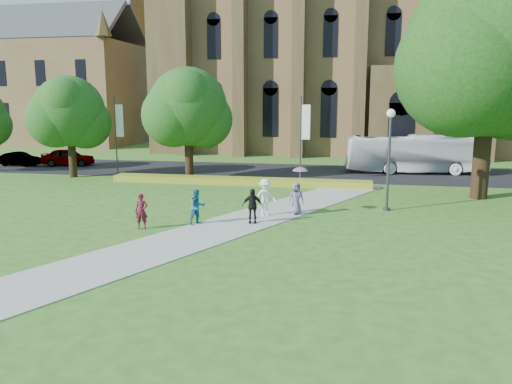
% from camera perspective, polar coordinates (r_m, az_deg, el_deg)
% --- Properties ---
extents(ground, '(160.00, 160.00, 0.00)m').
position_cam_1_polar(ground, '(21.38, -4.84, -4.91)').
color(ground, '#365C1B').
rests_on(ground, ground).
extents(road, '(160.00, 10.00, 0.02)m').
position_cam_1_polar(road, '(40.62, 2.97, 2.35)').
color(road, black).
rests_on(road, ground).
extents(footpath, '(15.58, 28.54, 0.04)m').
position_cam_1_polar(footpath, '(22.31, -4.13, -4.21)').
color(footpath, '#B2B2A8').
rests_on(footpath, ground).
extents(flower_hedge, '(18.00, 1.40, 0.45)m').
position_cam_1_polar(flower_hedge, '(34.34, -1.98, 1.27)').
color(flower_hedge, gold).
rests_on(flower_hedge, ground).
extents(cathedral, '(52.60, 18.25, 28.00)m').
position_cam_1_polar(cathedral, '(60.15, 15.90, 16.94)').
color(cathedral, brown).
rests_on(cathedral, ground).
extents(building_west, '(22.00, 14.00, 18.30)m').
position_cam_1_polar(building_west, '(73.60, -22.01, 12.34)').
color(building_west, brown).
rests_on(building_west, ground).
extents(streetlamp, '(0.44, 0.44, 5.24)m').
position_cam_1_polar(streetlamp, '(26.47, 15.00, 4.95)').
color(streetlamp, '#38383D').
rests_on(streetlamp, ground).
extents(large_tree, '(9.60, 9.60, 13.20)m').
position_cam_1_polar(large_tree, '(31.78, 25.18, 14.34)').
color(large_tree, '#332114').
rests_on(large_tree, ground).
extents(street_tree_0, '(5.20, 5.20, 7.50)m').
position_cam_1_polar(street_tree_0, '(39.70, -20.55, 8.59)').
color(street_tree_0, '#332114').
rests_on(street_tree_0, ground).
extents(street_tree_1, '(5.60, 5.60, 8.05)m').
position_cam_1_polar(street_tree_1, '(36.28, -7.80, 9.59)').
color(street_tree_1, '#332114').
rests_on(street_tree_1, ground).
extents(banner_pole_0, '(0.70, 0.10, 6.00)m').
position_cam_1_polar(banner_pole_0, '(35.28, 5.31, 6.64)').
color(banner_pole_0, '#38383D').
rests_on(banner_pole_0, ground).
extents(banner_pole_1, '(0.70, 0.10, 6.00)m').
position_cam_1_polar(banner_pole_1, '(39.28, -15.60, 6.68)').
color(banner_pole_1, '#38383D').
rests_on(banner_pole_1, ground).
extents(tour_coach, '(11.02, 3.55, 3.02)m').
position_cam_1_polar(tour_coach, '(41.55, 17.72, 4.16)').
color(tour_coach, silver).
rests_on(tour_coach, road).
extents(car_0, '(4.76, 2.75, 1.52)m').
position_cam_1_polar(car_0, '(47.25, -20.68, 3.76)').
color(car_0, gray).
rests_on(car_0, road).
extents(car_1, '(3.72, 1.35, 1.22)m').
position_cam_1_polar(car_1, '(48.75, -25.41, 3.42)').
color(car_1, gray).
rests_on(car_1, road).
extents(pedestrian_0, '(0.63, 0.47, 1.56)m').
position_cam_1_polar(pedestrian_0, '(22.66, -12.96, -2.15)').
color(pedestrian_0, '#54131F').
rests_on(pedestrian_0, footpath).
extents(pedestrian_1, '(0.99, 0.98, 1.62)m').
position_cam_1_polar(pedestrian_1, '(22.97, -6.75, -1.71)').
color(pedestrian_1, '#195E7D').
rests_on(pedestrian_1, footpath).
extents(pedestrian_2, '(1.36, 1.16, 1.83)m').
position_cam_1_polar(pedestrian_2, '(24.55, 1.06, -0.61)').
color(pedestrian_2, white).
rests_on(pedestrian_2, footpath).
extents(pedestrian_3, '(1.01, 0.59, 1.62)m').
position_cam_1_polar(pedestrian_3, '(23.05, -0.44, -1.59)').
color(pedestrian_3, black).
rests_on(pedestrian_3, footpath).
extents(pedestrian_4, '(0.93, 0.81, 1.61)m').
position_cam_1_polar(pedestrian_4, '(24.93, 4.60, -0.72)').
color(pedestrian_4, slate).
rests_on(pedestrian_4, footpath).
extents(parasol, '(0.95, 0.95, 0.67)m').
position_cam_1_polar(parasol, '(24.82, 5.08, 1.89)').
color(parasol, '#DB9A9C').
rests_on(parasol, pedestrian_4).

